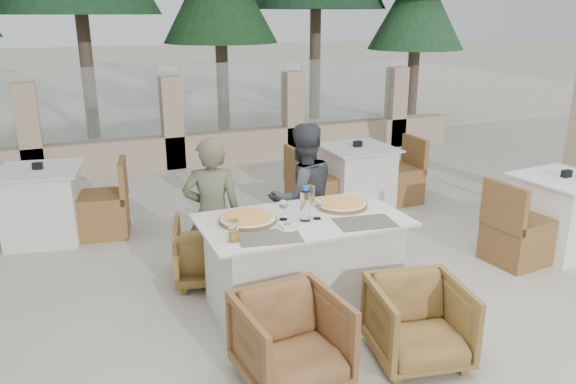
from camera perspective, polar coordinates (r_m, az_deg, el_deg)
name	(u,v)px	position (r m, az deg, el deg)	size (l,w,h in m)	color
ground	(295,310)	(4.66, 0.70, -11.91)	(80.00, 80.00, 0.00)	#BCB5A0
sand_patch	(113,93)	(17.94, -17.36, 9.60)	(30.00, 16.00, 0.01)	beige
perimeter_wall_far	(172,116)	(8.80, -11.73, 7.54)	(10.00, 0.34, 1.60)	tan
pine_centre	(220,2)	(11.35, -6.95, 18.62)	(2.20, 2.20, 5.00)	#1C411F
pine_far_right	(417,15)	(12.44, 12.95, 17.08)	(1.98, 1.98, 4.50)	#24512B
dining_table	(302,264)	(4.54, 1.46, -7.28)	(1.60, 0.90, 0.77)	beige
placemat_near_left	(270,237)	(4.03, -1.88, -4.59)	(0.45, 0.30, 0.00)	#5D584F
placemat_near_right	(365,223)	(4.34, 7.83, -3.10)	(0.45, 0.30, 0.00)	#545048
pizza_left	(248,218)	(4.32, -4.10, -2.67)	(0.45, 0.45, 0.06)	#D65D1D
pizza_right	(342,204)	(4.66, 5.46, -1.17)	(0.42, 0.42, 0.06)	orange
water_bottle	(305,203)	(4.30, 1.77, -1.16)	(0.08, 0.08, 0.28)	#BFE6FB
wine_glass_centre	(283,209)	(4.33, -0.48, -1.69)	(0.08, 0.08, 0.18)	silver
wine_glass_near	(317,208)	(4.36, 2.98, -1.60)	(0.08, 0.08, 0.18)	white
beer_glass_left	(234,231)	(3.95, -5.55, -3.95)	(0.08, 0.08, 0.15)	gold
beer_glass_right	(310,195)	(4.71, 2.28, -0.26)	(0.08, 0.08, 0.15)	orange
olive_dish	(288,226)	(4.18, -0.02, -3.47)	(0.11, 0.11, 0.04)	silver
armchair_far_left	(210,250)	(5.07, -7.96, -5.89)	(0.61, 0.62, 0.57)	olive
armchair_far_right	(308,238)	(5.30, 2.06, -4.66)	(0.61, 0.63, 0.57)	#945B36
armchair_near_left	(291,341)	(3.72, 0.32, -14.85)	(0.64, 0.66, 0.60)	brown
armchair_near_right	(418,322)	(4.03, 13.10, -12.77)	(0.62, 0.63, 0.58)	olive
diner_left	(212,215)	(4.80, -7.68, -2.29)	(0.49, 0.32, 1.35)	#565840
diner_right	(302,198)	(5.14, 1.47, -0.58)	(0.67, 0.52, 1.38)	#3C3E41
bg_table_a	(43,204)	(6.42, -23.63, -1.17)	(1.64, 0.82, 0.77)	silver
bg_table_b	(356,177)	(6.90, 6.96, 1.48)	(1.64, 0.82, 0.77)	silver
bg_table_c	(560,214)	(6.23, 25.93, -2.03)	(1.64, 0.82, 0.77)	white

